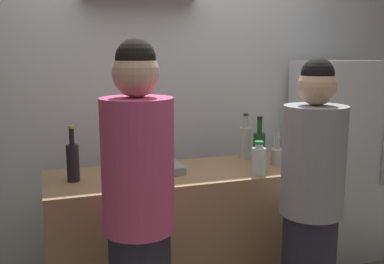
{
  "coord_description": "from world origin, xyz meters",
  "views": [
    {
      "loc": [
        -0.92,
        -2.02,
        1.63
      ],
      "look_at": [
        -0.04,
        0.54,
        1.14
      ],
      "focal_mm": 41.07,
      "sensor_mm": 36.0,
      "label": 1
    }
  ],
  "objects_px": {
    "wine_bottle_pale_glass": "(245,142)",
    "wine_bottle_dark_glass": "(73,161)",
    "water_bottle_plastic": "(259,160)",
    "person_grey_hoodie": "(311,208)",
    "person_pink_top": "(139,221)",
    "utensil_holder": "(278,156)",
    "refrigerator": "(339,159)",
    "wine_bottle_green_glass": "(259,148)",
    "baking_pan": "(154,169)"
  },
  "relations": [
    {
      "from": "wine_bottle_pale_glass",
      "to": "wine_bottle_dark_glass",
      "type": "distance_m",
      "value": 1.21
    },
    {
      "from": "water_bottle_plastic",
      "to": "person_grey_hoodie",
      "type": "xyz_separation_m",
      "value": [
        0.13,
        -0.37,
        -0.19
      ]
    },
    {
      "from": "wine_bottle_green_glass",
      "to": "utensil_holder",
      "type": "bearing_deg",
      "value": 3.37
    },
    {
      "from": "wine_bottle_dark_glass",
      "to": "person_grey_hoodie",
      "type": "height_order",
      "value": "person_grey_hoodie"
    },
    {
      "from": "wine_bottle_dark_glass",
      "to": "person_pink_top",
      "type": "xyz_separation_m",
      "value": [
        0.25,
        -0.61,
        -0.17
      ]
    },
    {
      "from": "utensil_holder",
      "to": "wine_bottle_dark_glass",
      "type": "xyz_separation_m",
      "value": [
        -1.33,
        0.03,
        0.07
      ]
    },
    {
      "from": "baking_pan",
      "to": "utensil_holder",
      "type": "bearing_deg",
      "value": -3.55
    },
    {
      "from": "person_grey_hoodie",
      "to": "wine_bottle_pale_glass",
      "type": "bearing_deg",
      "value": 133.15
    },
    {
      "from": "water_bottle_plastic",
      "to": "person_grey_hoodie",
      "type": "bearing_deg",
      "value": -70.5
    },
    {
      "from": "refrigerator",
      "to": "person_pink_top",
      "type": "relative_size",
      "value": 0.93
    },
    {
      "from": "wine_bottle_dark_glass",
      "to": "water_bottle_plastic",
      "type": "bearing_deg",
      "value": -12.07
    },
    {
      "from": "wine_bottle_green_glass",
      "to": "wine_bottle_dark_glass",
      "type": "distance_m",
      "value": 1.19
    },
    {
      "from": "refrigerator",
      "to": "wine_bottle_dark_glass",
      "type": "height_order",
      "value": "refrigerator"
    },
    {
      "from": "wine_bottle_green_glass",
      "to": "refrigerator",
      "type": "bearing_deg",
      "value": 20.88
    },
    {
      "from": "water_bottle_plastic",
      "to": "wine_bottle_dark_glass",
      "type": "bearing_deg",
      "value": 167.93
    },
    {
      "from": "utensil_holder",
      "to": "wine_bottle_dark_glass",
      "type": "bearing_deg",
      "value": 178.5
    },
    {
      "from": "baking_pan",
      "to": "refrigerator",
      "type": "bearing_deg",
      "value": 10.08
    },
    {
      "from": "refrigerator",
      "to": "water_bottle_plastic",
      "type": "relative_size",
      "value": 7.46
    },
    {
      "from": "refrigerator",
      "to": "wine_bottle_dark_glass",
      "type": "distance_m",
      "value": 2.12
    },
    {
      "from": "water_bottle_plastic",
      "to": "person_pink_top",
      "type": "height_order",
      "value": "person_pink_top"
    },
    {
      "from": "person_grey_hoodie",
      "to": "person_pink_top",
      "type": "distance_m",
      "value": 0.96
    },
    {
      "from": "refrigerator",
      "to": "wine_bottle_green_glass",
      "type": "distance_m",
      "value": 0.99
    },
    {
      "from": "baking_pan",
      "to": "wine_bottle_pale_glass",
      "type": "distance_m",
      "value": 0.73
    },
    {
      "from": "wine_bottle_dark_glass",
      "to": "wine_bottle_pale_glass",
      "type": "bearing_deg",
      "value": 8.76
    },
    {
      "from": "wine_bottle_green_glass",
      "to": "water_bottle_plastic",
      "type": "relative_size",
      "value": 1.57
    },
    {
      "from": "wine_bottle_green_glass",
      "to": "water_bottle_plastic",
      "type": "bearing_deg",
      "value": -117.79
    },
    {
      "from": "wine_bottle_dark_glass",
      "to": "person_grey_hoodie",
      "type": "distance_m",
      "value": 1.38
    },
    {
      "from": "utensil_holder",
      "to": "wine_bottle_dark_glass",
      "type": "height_order",
      "value": "wine_bottle_dark_glass"
    },
    {
      "from": "person_grey_hoodie",
      "to": "person_pink_top",
      "type": "height_order",
      "value": "person_pink_top"
    },
    {
      "from": "wine_bottle_pale_glass",
      "to": "wine_bottle_dark_glass",
      "type": "xyz_separation_m",
      "value": [
        -1.2,
        -0.18,
        0.0
      ]
    },
    {
      "from": "wine_bottle_green_glass",
      "to": "wine_bottle_dark_glass",
      "type": "bearing_deg",
      "value": 177.89
    },
    {
      "from": "wine_bottle_pale_glass",
      "to": "person_pink_top",
      "type": "xyz_separation_m",
      "value": [
        -0.94,
        -0.8,
        -0.17
      ]
    },
    {
      "from": "wine_bottle_pale_glass",
      "to": "wine_bottle_green_glass",
      "type": "relative_size",
      "value": 0.97
    },
    {
      "from": "wine_bottle_pale_glass",
      "to": "person_grey_hoodie",
      "type": "relative_size",
      "value": 0.2
    },
    {
      "from": "wine_bottle_pale_glass",
      "to": "water_bottle_plastic",
      "type": "relative_size",
      "value": 1.53
    },
    {
      "from": "wine_bottle_pale_glass",
      "to": "water_bottle_plastic",
      "type": "xyz_separation_m",
      "value": [
        -0.11,
        -0.42,
        -0.03
      ]
    },
    {
      "from": "refrigerator",
      "to": "utensil_holder",
      "type": "relative_size",
      "value": 7.17
    },
    {
      "from": "wine_bottle_pale_glass",
      "to": "wine_bottle_green_glass",
      "type": "height_order",
      "value": "wine_bottle_green_glass"
    },
    {
      "from": "utensil_holder",
      "to": "person_grey_hoodie",
      "type": "relative_size",
      "value": 0.14
    },
    {
      "from": "baking_pan",
      "to": "wine_bottle_dark_glass",
      "type": "height_order",
      "value": "wine_bottle_dark_glass"
    },
    {
      "from": "water_bottle_plastic",
      "to": "wine_bottle_pale_glass",
      "type": "bearing_deg",
      "value": 75.16
    },
    {
      "from": "person_pink_top",
      "to": "baking_pan",
      "type": "bearing_deg",
      "value": 69.8
    },
    {
      "from": "wine_bottle_dark_glass",
      "to": "wine_bottle_green_glass",
      "type": "bearing_deg",
      "value": -2.11
    },
    {
      "from": "baking_pan",
      "to": "water_bottle_plastic",
      "type": "distance_m",
      "value": 0.65
    },
    {
      "from": "baking_pan",
      "to": "wine_bottle_pale_glass",
      "type": "bearing_deg",
      "value": 13.32
    },
    {
      "from": "baking_pan",
      "to": "utensil_holder",
      "type": "xyz_separation_m",
      "value": [
        0.84,
        -0.05,
        0.03
      ]
    },
    {
      "from": "wine_bottle_green_glass",
      "to": "wine_bottle_dark_glass",
      "type": "xyz_separation_m",
      "value": [
        -1.18,
        0.04,
        -0.0
      ]
    },
    {
      "from": "refrigerator",
      "to": "utensil_holder",
      "type": "distance_m",
      "value": 0.84
    },
    {
      "from": "refrigerator",
      "to": "water_bottle_plastic",
      "type": "bearing_deg",
      "value": -152.01
    },
    {
      "from": "person_grey_hoodie",
      "to": "person_pink_top",
      "type": "xyz_separation_m",
      "value": [
        -0.96,
        -0.01,
        0.05
      ]
    }
  ]
}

